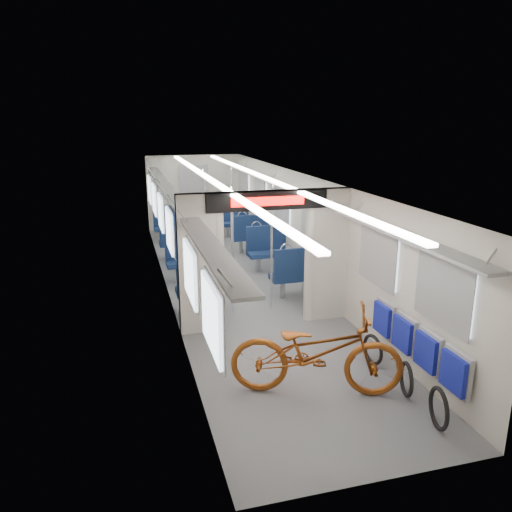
{
  "coord_description": "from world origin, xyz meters",
  "views": [
    {
      "loc": [
        -2.26,
        -9.64,
        3.45
      ],
      "look_at": [
        -0.13,
        -1.89,
        1.19
      ],
      "focal_mm": 35.0,
      "sensor_mm": 36.0,
      "label": 1
    }
  ],
  "objects_px": {
    "seat_bay_far_right": "(242,225)",
    "stanchion_far_left": "(205,219)",
    "flip_bench": "(416,343)",
    "stanchion_far_right": "(231,217)",
    "seat_bay_near_left": "(195,267)",
    "seat_bay_near_right": "(280,257)",
    "stanchion_near_left": "(233,252)",
    "bike_hoop_a": "(438,410)",
    "seat_bay_far_left": "(174,229)",
    "bike_hoop_c": "(373,351)",
    "stanchion_near_right": "(272,248)",
    "bicycle": "(316,352)",
    "bike_hoop_b": "(406,381)"
  },
  "relations": [
    {
      "from": "seat_bay_near_left",
      "to": "stanchion_far_right",
      "type": "height_order",
      "value": "stanchion_far_right"
    },
    {
      "from": "bicycle",
      "to": "bike_hoop_a",
      "type": "distance_m",
      "value": 1.56
    },
    {
      "from": "bike_hoop_a",
      "to": "stanchion_near_left",
      "type": "xyz_separation_m",
      "value": [
        -1.48,
        4.03,
        0.92
      ]
    },
    {
      "from": "bike_hoop_c",
      "to": "seat_bay_far_right",
      "type": "relative_size",
      "value": 0.21
    },
    {
      "from": "flip_bench",
      "to": "stanchion_near_left",
      "type": "xyz_separation_m",
      "value": [
        -1.77,
        3.05,
        0.57
      ]
    },
    {
      "from": "flip_bench",
      "to": "stanchion_near_right",
      "type": "height_order",
      "value": "stanchion_near_right"
    },
    {
      "from": "bicycle",
      "to": "flip_bench",
      "type": "height_order",
      "value": "bicycle"
    },
    {
      "from": "seat_bay_far_left",
      "to": "stanchion_near_right",
      "type": "distance_m",
      "value": 4.94
    },
    {
      "from": "flip_bench",
      "to": "stanchion_near_right",
      "type": "xyz_separation_m",
      "value": [
        -1.04,
        3.09,
        0.57
      ]
    },
    {
      "from": "flip_bench",
      "to": "bike_hoop_b",
      "type": "bearing_deg",
      "value": -135.51
    },
    {
      "from": "stanchion_near_right",
      "to": "flip_bench",
      "type": "bearing_deg",
      "value": -71.35
    },
    {
      "from": "bike_hoop_c",
      "to": "bike_hoop_a",
      "type": "bearing_deg",
      "value": -90.72
    },
    {
      "from": "seat_bay_far_left",
      "to": "stanchion_far_right",
      "type": "height_order",
      "value": "stanchion_far_right"
    },
    {
      "from": "bike_hoop_b",
      "to": "seat_bay_near_left",
      "type": "height_order",
      "value": "seat_bay_near_left"
    },
    {
      "from": "flip_bench",
      "to": "bike_hoop_a",
      "type": "relative_size",
      "value": 4.2
    },
    {
      "from": "seat_bay_far_right",
      "to": "stanchion_far_left",
      "type": "distance_m",
      "value": 2.42
    },
    {
      "from": "bike_hoop_a",
      "to": "stanchion_far_right",
      "type": "xyz_separation_m",
      "value": [
        -0.81,
        7.12,
        0.92
      ]
    },
    {
      "from": "bike_hoop_a",
      "to": "seat_bay_near_left",
      "type": "distance_m",
      "value": 5.54
    },
    {
      "from": "bicycle",
      "to": "stanchion_far_left",
      "type": "height_order",
      "value": "stanchion_far_left"
    },
    {
      "from": "bicycle",
      "to": "seat_bay_far_right",
      "type": "xyz_separation_m",
      "value": [
        0.94,
        7.82,
        -0.02
      ]
    },
    {
      "from": "bike_hoop_b",
      "to": "seat_bay_far_left",
      "type": "relative_size",
      "value": 0.21
    },
    {
      "from": "bike_hoop_a",
      "to": "seat_bay_far_left",
      "type": "distance_m",
      "value": 9.03
    },
    {
      "from": "flip_bench",
      "to": "bike_hoop_c",
      "type": "bearing_deg",
      "value": 113.96
    },
    {
      "from": "seat_bay_near_left",
      "to": "seat_bay_far_left",
      "type": "xyz_separation_m",
      "value": [
        0.0,
        3.64,
        -0.01
      ]
    },
    {
      "from": "bike_hoop_b",
      "to": "seat_bay_near_right",
      "type": "bearing_deg",
      "value": 91.83
    },
    {
      "from": "seat_bay_far_right",
      "to": "bike_hoop_c",
      "type": "bearing_deg",
      "value": -88.86
    },
    {
      "from": "bike_hoop_c",
      "to": "stanchion_near_left",
      "type": "height_order",
      "value": "stanchion_near_left"
    },
    {
      "from": "stanchion_near_right",
      "to": "seat_bay_far_left",
      "type": "bearing_deg",
      "value": 104.74
    },
    {
      "from": "bike_hoop_b",
      "to": "seat_bay_far_right",
      "type": "xyz_separation_m",
      "value": [
        -0.15,
        8.2,
        0.35
      ]
    },
    {
      "from": "bicycle",
      "to": "stanchion_near_right",
      "type": "height_order",
      "value": "stanchion_near_right"
    },
    {
      "from": "bicycle",
      "to": "bike_hoop_b",
      "type": "xyz_separation_m",
      "value": [
        1.09,
        -0.37,
        -0.37
      ]
    },
    {
      "from": "seat_bay_near_right",
      "to": "seat_bay_far_left",
      "type": "distance_m",
      "value": 3.84
    },
    {
      "from": "bike_hoop_c",
      "to": "stanchion_far_left",
      "type": "relative_size",
      "value": 0.2
    },
    {
      "from": "stanchion_far_right",
      "to": "bike_hoop_b",
      "type": "bearing_deg",
      "value": -82.57
    },
    {
      "from": "bike_hoop_b",
      "to": "stanchion_near_right",
      "type": "xyz_separation_m",
      "value": [
        -0.77,
        3.35,
        0.95
      ]
    },
    {
      "from": "seat_bay_near_left",
      "to": "seat_bay_far_left",
      "type": "relative_size",
      "value": 1.03
    },
    {
      "from": "flip_bench",
      "to": "seat_bay_far_left",
      "type": "height_order",
      "value": "seat_bay_far_left"
    },
    {
      "from": "stanchion_near_left",
      "to": "stanchion_near_right",
      "type": "xyz_separation_m",
      "value": [
        0.73,
        0.03,
        0.0
      ]
    },
    {
      "from": "bike_hoop_b",
      "to": "seat_bay_far_right",
      "type": "relative_size",
      "value": 0.21
    },
    {
      "from": "flip_bench",
      "to": "seat_bay_near_left",
      "type": "bearing_deg",
      "value": 118.67
    },
    {
      "from": "seat_bay_near_left",
      "to": "seat_bay_near_right",
      "type": "height_order",
      "value": "seat_bay_near_left"
    },
    {
      "from": "flip_bench",
      "to": "stanchion_near_right",
      "type": "distance_m",
      "value": 3.31
    },
    {
      "from": "flip_bench",
      "to": "stanchion_far_right",
      "type": "xyz_separation_m",
      "value": [
        -1.1,
        6.15,
        0.57
      ]
    },
    {
      "from": "seat_bay_near_right",
      "to": "stanchion_near_left",
      "type": "bearing_deg",
      "value": -133.61
    },
    {
      "from": "bike_hoop_a",
      "to": "bike_hoop_c",
      "type": "distance_m",
      "value": 1.59
    },
    {
      "from": "bike_hoop_c",
      "to": "seat_bay_near_left",
      "type": "bearing_deg",
      "value": 119.44
    },
    {
      "from": "stanchion_far_left",
      "to": "seat_bay_far_right",
      "type": "bearing_deg",
      "value": 55.0
    },
    {
      "from": "seat_bay_near_left",
      "to": "stanchion_near_right",
      "type": "distance_m",
      "value": 1.76
    },
    {
      "from": "stanchion_far_left",
      "to": "stanchion_near_left",
      "type": "bearing_deg",
      "value": -90.09
    },
    {
      "from": "seat_bay_near_right",
      "to": "stanchion_near_left",
      "type": "relative_size",
      "value": 0.96
    }
  ]
}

